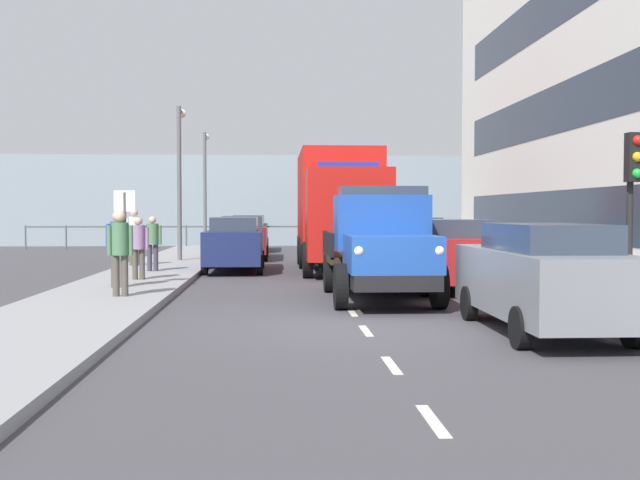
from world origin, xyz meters
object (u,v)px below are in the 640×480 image
at_px(pedestrian_in_dark_coat, 120,246).
at_px(lamp_post_far, 205,178).
at_px(car_maroon_oppositeside_1, 243,237).
at_px(truck_vintage_blue, 381,246).
at_px(car_teal_kerbside_2, 411,244).
at_px(car_grey_kerbside_near, 543,276).
at_px(pedestrian_by_lamp, 153,239).
at_px(car_red_kerbside_1, 451,254).
at_px(car_navy_oppositeside_0, 235,243).
at_px(pedestrian_near_railing, 138,243).
at_px(pedestrian_couple_b, 134,232).
at_px(lamp_post_promenade, 180,167).
at_px(pedestrian_couple_a, 118,242).
at_px(lorry_cargo_red, 340,206).
at_px(street_sign, 125,221).
at_px(traffic_light_near, 633,181).
at_px(car_black_oppositeside_2, 249,232).

bearing_deg(pedestrian_in_dark_coat, lamp_post_far, -89.35).
relative_size(car_maroon_oppositeside_1, pedestrian_in_dark_coat, 2.57).
bearing_deg(truck_vintage_blue, car_teal_kerbside_2, -104.62).
xyz_separation_m(car_grey_kerbside_near, pedestrian_by_lamp, (7.82, -10.98, 0.20)).
distance_m(car_maroon_oppositeside_1, lamp_post_far, 7.95).
distance_m(car_red_kerbside_1, car_navy_oppositeside_0, 8.29).
bearing_deg(car_maroon_oppositeside_1, pedestrian_near_railing, 78.07).
distance_m(car_red_kerbside_1, pedestrian_couple_b, 11.21).
bearing_deg(pedestrian_in_dark_coat, lamp_post_promenade, -88.79).
distance_m(car_grey_kerbside_near, pedestrian_couple_a, 9.96).
bearing_deg(pedestrian_by_lamp, lamp_post_promenade, -91.79).
height_order(car_grey_kerbside_near, pedestrian_near_railing, pedestrian_near_railing).
relative_size(car_grey_kerbside_near, pedestrian_near_railing, 2.84).
height_order(lorry_cargo_red, car_maroon_oppositeside_1, lorry_cargo_red).
distance_m(car_navy_oppositeside_0, car_maroon_oppositeside_1, 6.18).
bearing_deg(pedestrian_in_dark_coat, street_sign, -81.68).
xyz_separation_m(truck_vintage_blue, lorry_cargo_red, (0.17, -8.54, 0.90)).
bearing_deg(car_grey_kerbside_near, pedestrian_couple_b, -56.64).
height_order(pedestrian_near_railing, lamp_post_far, lamp_post_far).
height_order(car_grey_kerbside_near, pedestrian_couple_a, pedestrian_couple_a).
xyz_separation_m(car_navy_oppositeside_0, pedestrian_in_dark_coat, (1.90, 8.32, 0.30)).
relative_size(car_red_kerbside_1, car_teal_kerbside_2, 0.95).
bearing_deg(car_grey_kerbside_near, lorry_cargo_red, -80.57).
distance_m(car_teal_kerbside_2, pedestrian_in_dark_coat, 10.61).
relative_size(car_grey_kerbside_near, traffic_light_near, 1.43).
bearing_deg(pedestrian_couple_b, pedestrian_by_lamp, 112.26).
height_order(car_grey_kerbside_near, traffic_light_near, traffic_light_near).
distance_m(truck_vintage_blue, pedestrian_by_lamp, 8.87).
height_order(car_teal_kerbside_2, car_black_oppositeside_2, same).
bearing_deg(lorry_cargo_red, car_teal_kerbside_2, 154.60).
xyz_separation_m(pedestrian_couple_a, lamp_post_far, (-0.19, -19.80, 2.35)).
relative_size(pedestrian_in_dark_coat, lamp_post_far, 0.32).
bearing_deg(car_teal_kerbside_2, lamp_post_far, -61.51).
bearing_deg(car_teal_kerbside_2, pedestrian_by_lamp, 6.29).
relative_size(car_red_kerbside_1, street_sign, 1.73).
relative_size(car_navy_oppositeside_0, pedestrian_near_railing, 2.71).
distance_m(car_grey_kerbside_near, pedestrian_in_dark_coat, 8.54).
distance_m(pedestrian_near_railing, pedestrian_couple_b, 5.25).
height_order(car_grey_kerbside_near, pedestrian_in_dark_coat, pedestrian_in_dark_coat).
bearing_deg(pedestrian_by_lamp, car_teal_kerbside_2, -173.71).
bearing_deg(traffic_light_near, pedestrian_couple_b, -45.48).
relative_size(car_navy_oppositeside_0, pedestrian_couple_a, 2.48).
relative_size(pedestrian_in_dark_coat, pedestrian_couple_b, 0.96).
bearing_deg(street_sign, car_navy_oppositeside_0, -109.42).
xyz_separation_m(car_teal_kerbside_2, car_black_oppositeside_2, (5.50, -13.11, 0.00)).
height_order(car_red_kerbside_1, pedestrian_near_railing, pedestrian_near_railing).
distance_m(car_black_oppositeside_2, pedestrian_couple_a, 18.97).
height_order(car_black_oppositeside_2, pedestrian_couple_b, pedestrian_couple_b).
distance_m(car_red_kerbside_1, car_maroon_oppositeside_1, 13.55).
xyz_separation_m(car_navy_oppositeside_0, traffic_light_near, (-7.87, 10.58, 1.58)).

